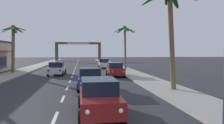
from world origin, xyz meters
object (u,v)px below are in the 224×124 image
at_px(palm_right_second, 170,14).
at_px(sedan_parked_nearest_kerb, 104,63).
at_px(sedan_oncoming_far, 57,68).
at_px(palm_left_third, 13,40).
at_px(sedan_parked_mid_kerb, 115,69).
at_px(sedan_third_in_queue, 90,78).
at_px(palm_right_farthest, 125,37).
at_px(town_gateway_arch, 78,49).
at_px(sedan_lead_at_stop_bar, 99,97).

bearing_deg(palm_right_second, sedan_parked_nearest_kerb, 96.25).
xyz_separation_m(sedan_oncoming_far, palm_left_third, (-6.15, 3.16, 3.72)).
bearing_deg(sedan_parked_nearest_kerb, sedan_parked_mid_kerb, -89.88).
bearing_deg(sedan_third_in_queue, palm_right_second, -17.29).
xyz_separation_m(sedan_third_in_queue, palm_right_farthest, (6.49, 18.30, 4.60)).
distance_m(palm_left_third, palm_right_farthest, 17.07).
relative_size(sedan_third_in_queue, palm_right_second, 0.57).
xyz_separation_m(palm_right_farthest, town_gateway_arch, (-8.35, 35.84, -1.44)).
bearing_deg(palm_right_farthest, palm_left_third, -165.06).
xyz_separation_m(palm_right_second, town_gateway_arch, (-7.71, 55.97, -1.77)).
relative_size(palm_left_third, palm_right_second, 0.84).
bearing_deg(town_gateway_arch, palm_right_second, -82.16).
xyz_separation_m(sedan_parked_mid_kerb, palm_left_third, (-13.26, 5.55, 3.72)).
bearing_deg(palm_left_third, sedan_lead_at_stop_bar, -64.34).
distance_m(sedan_lead_at_stop_bar, sedan_parked_nearest_kerb, 29.15).
xyz_separation_m(sedan_lead_at_stop_bar, palm_right_farthest, (6.36, 25.44, 4.60)).
bearing_deg(palm_right_second, sedan_parked_mid_kerb, 104.13).
relative_size(sedan_parked_mid_kerb, palm_right_farthest, 0.61).
bearing_deg(sedan_third_in_queue, town_gateway_arch, 91.96).
bearing_deg(sedan_parked_nearest_kerb, sedan_oncoming_far, -122.53).
xyz_separation_m(sedan_lead_at_stop_bar, palm_right_second, (5.71, 5.32, 4.93)).
bearing_deg(palm_right_second, palm_left_third, 135.17).
bearing_deg(sedan_lead_at_stop_bar, palm_right_farthest, 75.97).
relative_size(sedan_oncoming_far, sedan_parked_mid_kerb, 1.01).
bearing_deg(sedan_oncoming_far, palm_left_third, 152.79).
height_order(sedan_oncoming_far, town_gateway_arch, town_gateway_arch).
xyz_separation_m(sedan_oncoming_far, sedan_parked_nearest_kerb, (7.08, 11.10, 0.00)).
height_order(sedan_parked_nearest_kerb, town_gateway_arch, town_gateway_arch).
relative_size(sedan_parked_nearest_kerb, palm_right_farthest, 0.61).
height_order(palm_right_second, town_gateway_arch, palm_right_second).
distance_m(sedan_third_in_queue, palm_right_farthest, 19.96).
bearing_deg(palm_right_farthest, palm_right_second, -91.83).
xyz_separation_m(palm_right_second, palm_right_farthest, (0.64, 20.12, -0.33)).
height_order(sedan_third_in_queue, sedan_parked_mid_kerb, same).
height_order(sedan_lead_at_stop_bar, sedan_parked_nearest_kerb, same).
height_order(sedan_third_in_queue, sedan_oncoming_far, same).
bearing_deg(town_gateway_arch, palm_left_third, -101.41).
xyz_separation_m(sedan_parked_nearest_kerb, palm_right_farthest, (3.24, -3.54, 4.60)).
xyz_separation_m(sedan_lead_at_stop_bar, sedan_third_in_queue, (-0.14, 7.14, 0.00)).
height_order(sedan_oncoming_far, sedan_parked_nearest_kerb, same).
height_order(sedan_lead_at_stop_bar, palm_right_second, palm_right_second).
bearing_deg(palm_left_third, palm_right_second, -44.83).
bearing_deg(sedan_oncoming_far, town_gateway_arch, 87.41).
relative_size(sedan_lead_at_stop_bar, palm_right_farthest, 0.61).
xyz_separation_m(sedan_third_in_queue, town_gateway_arch, (-1.86, 54.14, 3.16)).
bearing_deg(sedan_parked_mid_kerb, palm_right_second, -75.87).
bearing_deg(sedan_third_in_queue, sedan_lead_at_stop_bar, -88.90).
bearing_deg(palm_right_farthest, sedan_third_in_queue, -109.54).
distance_m(sedan_lead_at_stop_bar, sedan_oncoming_far, 18.32).
bearing_deg(sedan_third_in_queue, palm_left_third, 125.64).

